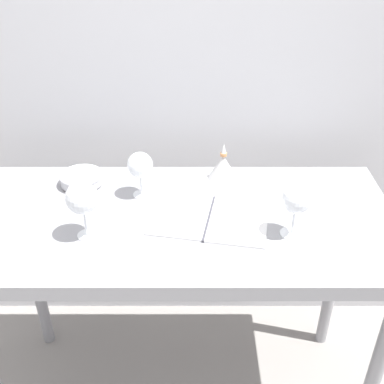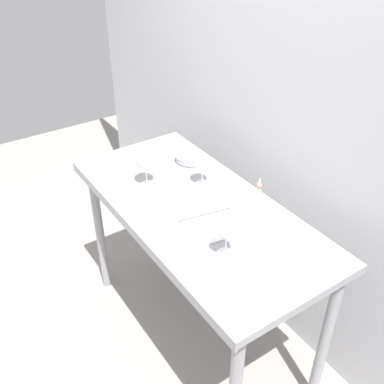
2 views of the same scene
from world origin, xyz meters
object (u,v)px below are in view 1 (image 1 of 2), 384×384
Objects in this scene: wine_glass_near_left at (84,199)px; tasting_bowl at (83,178)px; wine_glass_near_right at (298,200)px; wine_glass_far_left at (142,166)px; tasting_sheet_upper at (307,189)px; decanter_funnel at (225,167)px; open_notebook at (211,218)px.

wine_glass_near_left is 1.23× the size of tasting_bowl.
wine_glass_near_right reaches higher than tasting_bowl.
wine_glass_near_right is 1.08× the size of wine_glass_far_left.
tasting_bowl reaches higher than tasting_sheet_upper.
wine_glass_far_left reaches higher than decanter_funnel.
decanter_funnel is at bearing 87.72° from open_notebook.
wine_glass_near_right is 0.31m from tasting_sheet_upper.
wine_glass_near_left reaches higher than decanter_funnel.
decanter_funnel is (0.06, 0.26, 0.04)m from open_notebook.
tasting_sheet_upper is at bearing -14.59° from decanter_funnel.
tasting_sheet_upper is 1.77× the size of decanter_funnel.
tasting_sheet_upper is at bearing 70.64° from wine_glass_near_right.
tasting_sheet_upper is at bearing 20.52° from wine_glass_near_left.
decanter_funnel reaches higher than tasting_bowl.
decanter_funnel is at bearing 120.00° from wine_glass_near_right.
wine_glass_near_left reaches higher than wine_glass_far_left.
open_notebook is at bearing -32.13° from wine_glass_far_left.
wine_glass_near_left is (-0.63, -0.01, 0.01)m from wine_glass_near_right.
wine_glass_near_right is 0.53m from wine_glass_far_left.
wine_glass_far_left is 0.25m from tasting_bowl.
wine_glass_near_right is 0.43× the size of open_notebook.
tasting_sheet_upper is at bearing 38.39° from open_notebook.
wine_glass_far_left is at bearing 155.19° from wine_glass_near_right.
wine_glass_near_right is 0.29m from open_notebook.
wine_glass_near_right is at bearing -7.00° from open_notebook.
tasting_bowl is at bearing 162.11° from wine_glass_far_left.
tasting_bowl is at bearing -163.81° from tasting_sheet_upper.
wine_glass_far_left is 0.59m from tasting_sheet_upper.
wine_glass_near_right is at bearing 0.66° from wine_glass_near_left.
wine_glass_far_left is 0.32m from decanter_funnel.
wine_glass_far_left is 0.29m from open_notebook.
tasting_bowl is at bearing 164.79° from open_notebook.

